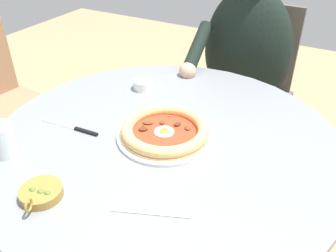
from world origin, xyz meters
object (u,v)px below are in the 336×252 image
Objects in this scene: water_glass at (2,142)px; steak_knife at (78,129)px; cafe_chair_diner at (251,79)px; diner_person at (241,90)px; olive_pan at (41,193)px; pizza_on_plate at (165,132)px; dining_table at (165,167)px; ramekin_capers at (143,84)px; fork_utensil at (150,213)px.

water_glass is 0.44× the size of steak_knife.
cafe_chair_diner is (0.37, 1.17, -0.22)m from water_glass.
olive_pan is at bearing -97.69° from diner_person.
dining_table is at bearing 88.23° from pizza_on_plate.
fork_utensil is at bearing -56.35° from ramekin_capers.
water_glass is 1.31× the size of ramekin_capers.
fork_utensil is at bearing 0.55° from water_glass.
pizza_on_plate is (-0.00, -0.00, 0.14)m from dining_table.
water_glass is at bearing -117.26° from steak_knife.
dining_table is 1.20× the size of cafe_chair_diner.
cafe_chair_diner reaches higher than ramekin_capers.
steak_knife is 1.23× the size of fork_utensil.
steak_knife is at bearing -95.07° from ramekin_capers.
pizza_on_plate is 0.31m from fork_utensil.
water_glass is at bearing 160.57° from olive_pan.
ramekin_capers is 0.71m from cafe_chair_diner.
cafe_chair_diner is (0.24, 0.64, -0.19)m from ramekin_capers.
olive_pan is (0.09, -0.61, -0.01)m from ramekin_capers.
steak_knife is at bearing 153.73° from fork_utensil.
pizza_on_plate is 0.28m from steak_knife.
diner_person is at bearing 70.25° from water_glass.
pizza_on_plate is 0.46m from water_glass.
pizza_on_plate is 4.07× the size of ramekin_capers.
pizza_on_plate is at bearing -91.77° from dining_table.
olive_pan is 1.13m from diner_person.
cafe_chair_diner is (0.01, 0.87, -0.05)m from dining_table.
fork_utensil reaches higher than dining_table.
steak_knife is at bearing 113.88° from olive_pan.
ramekin_capers reaches higher than fork_utensil.
olive_pan is at bearing -66.12° from steak_knife.
steak_knife reaches higher than fork_utensil.
diner_person reaches higher than steak_knife.
diner_person is (0.27, 0.83, -0.18)m from steak_knife.
olive_pan is (0.12, -0.27, 0.01)m from steak_knife.
cafe_chair_diner is at bearing 69.21° from ramekin_capers.
steak_knife is 0.24× the size of cafe_chair_diner.
olive_pan is (-0.14, -0.37, -0.01)m from pizza_on_plate.
steak_knife is 2.98× the size of ramekin_capers.
diner_person is 1.33× the size of cafe_chair_diner.
cafe_chair_diner is (0.01, 0.88, -0.20)m from pizza_on_plate.
olive_pan is at bearing -110.62° from dining_table.
dining_table is 0.49m from water_glass.
dining_table is at bearing 39.36° from water_glass.
water_glass is 1.25m from cafe_chair_diner.
steak_knife is (-0.26, -0.10, -0.02)m from pizza_on_plate.
pizza_on_plate is 1.37× the size of steak_knife.
dining_table is 0.42m from olive_pan.
ramekin_capers is at bearing 76.32° from water_glass.
diner_person reaches higher than fork_utensil.
water_glass reaches higher than steak_knife.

